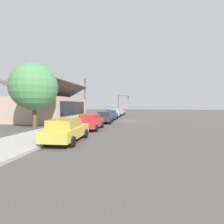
# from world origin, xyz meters

# --- Properties ---
(ground_plane) EXTENTS (120.00, 120.00, 0.00)m
(ground_plane) POSITION_xyz_m (0.00, 0.00, 0.00)
(ground_plane) COLOR #4C4947
(sidewalk_curb) EXTENTS (60.00, 4.20, 0.16)m
(sidewalk_curb) POSITION_xyz_m (0.00, 5.60, 0.08)
(sidewalk_curb) COLOR #A3A099
(sidewalk_curb) RESTS_ON ground
(car_mustard) EXTENTS (4.75, 2.19, 1.59)m
(car_mustard) POSITION_xyz_m (-15.79, 2.76, 0.82)
(car_mustard) COLOR gold
(car_mustard) RESTS_ON ground
(car_cherry) EXTENTS (4.48, 2.07, 1.59)m
(car_cherry) POSITION_xyz_m (-9.83, 2.79, 0.81)
(car_cherry) COLOR red
(car_cherry) RESTS_ON ground
(car_charcoal) EXTENTS (4.44, 2.21, 1.59)m
(car_charcoal) POSITION_xyz_m (-3.41, 2.61, 0.81)
(car_charcoal) COLOR #2D3035
(car_charcoal) RESTS_ON ground
(car_navy) EXTENTS (4.47, 2.09, 1.59)m
(car_navy) POSITION_xyz_m (2.18, 2.67, 0.81)
(car_navy) COLOR navy
(car_navy) RESTS_ON ground
(car_skyblue) EXTENTS (4.59, 2.16, 1.59)m
(car_skyblue) POSITION_xyz_m (8.20, 2.75, 0.82)
(car_skyblue) COLOR #8CB7E0
(car_skyblue) RESTS_ON ground
(car_coral) EXTENTS (4.92, 2.15, 1.59)m
(car_coral) POSITION_xyz_m (14.48, 2.65, 0.82)
(car_coral) COLOR #EA8C75
(car_coral) RESTS_ON ground
(storefront_building) EXTENTS (12.32, 8.27, 5.85)m
(storefront_building) POSITION_xyz_m (-1.18, 11.98, 1.95)
(storefront_building) COLOR tan
(storefront_building) RESTS_ON ground
(shade_tree) EXTENTS (4.96, 4.96, 6.91)m
(shade_tree) POSITION_xyz_m (-9.86, 9.00, 4.41)
(shade_tree) COLOR brown
(shade_tree) RESTS_ON ground
(traffic_light_main) EXTENTS (0.37, 2.79, 5.20)m
(traffic_light_main) POSITION_xyz_m (19.03, 2.54, 3.49)
(traffic_light_main) COLOR #383833
(traffic_light_main) RESTS_ON ground
(utility_pole_wooden) EXTENTS (1.80, 0.24, 7.50)m
(utility_pole_wooden) POSITION_xyz_m (5.04, 8.20, 3.93)
(utility_pole_wooden) COLOR brown
(utility_pole_wooden) RESTS_ON ground
(fire_hydrant_red) EXTENTS (0.22, 0.22, 0.71)m
(fire_hydrant_red) POSITION_xyz_m (-8.49, 4.20, 0.50)
(fire_hydrant_red) COLOR red
(fire_hydrant_red) RESTS_ON sidewalk_curb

